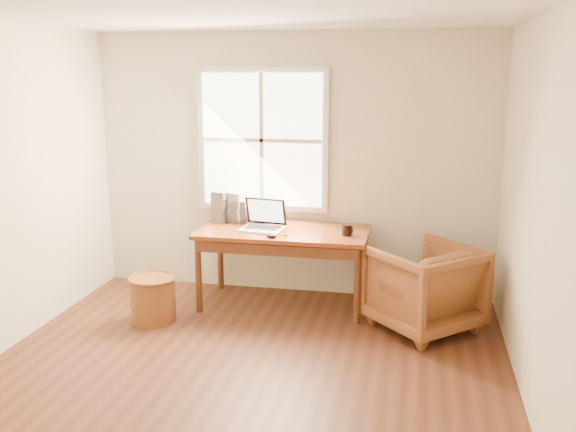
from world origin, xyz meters
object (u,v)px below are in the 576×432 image
desk (284,232)px  armchair (423,287)px  coffee_mug (347,230)px  cd_stack_a (237,207)px  laptop (262,214)px  wicker_stool (153,299)px

desk → armchair: (1.31, -0.33, -0.35)m
desk → coffee_mug: coffee_mug is taller
desk → cd_stack_a: 0.59m
coffee_mug → cd_stack_a: bearing=147.0°
armchair → cd_stack_a: cd_stack_a is taller
laptop → coffee_mug: (0.80, -0.01, -0.11)m
wicker_stool → coffee_mug: size_ratio=4.08×
laptop → cd_stack_a: size_ratio=1.48×
armchair → wicker_stool: (-2.39, -0.31, -0.18)m
laptop → coffee_mug: 0.81m
armchair → wicker_stool: armchair is taller
wicker_stool → laptop: 1.26m
wicker_stool → cd_stack_a: (0.56, 0.86, 0.70)m
desk → armchair: size_ratio=1.92×
desk → wicker_stool: bearing=-149.5°
armchair → laptop: size_ratio=1.85×
armchair → wicker_stool: size_ratio=2.06×
wicker_stool → armchair: bearing=7.3°
laptop → wicker_stool: bearing=-139.6°
desk → laptop: laptop is taller
coffee_mug → cd_stack_a: size_ratio=0.33×
desk → armchair: armchair is taller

